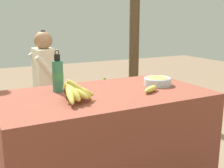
# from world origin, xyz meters

# --- Properties ---
(market_counter) EXTENTS (1.35, 0.74, 0.74)m
(market_counter) POSITION_xyz_m (0.00, 0.00, 0.37)
(market_counter) COLOR brown
(market_counter) RESTS_ON ground_plane
(banana_bunch_ripe) EXTENTS (0.20, 0.29, 0.14)m
(banana_bunch_ripe) POSITION_xyz_m (-0.25, -0.09, 0.81)
(banana_bunch_ripe) COLOR #4C381E
(banana_bunch_ripe) RESTS_ON market_counter
(serving_bowl) EXTENTS (0.20, 0.20, 0.06)m
(serving_bowl) POSITION_xyz_m (0.43, 0.02, 0.78)
(serving_bowl) COLOR silver
(serving_bowl) RESTS_ON market_counter
(water_bottle) EXTENTS (0.07, 0.07, 0.27)m
(water_bottle) POSITION_xyz_m (-0.26, 0.17, 0.85)
(water_bottle) COLOR #337556
(water_bottle) RESTS_ON market_counter
(loose_banana_front) EXTENTS (0.16, 0.11, 0.04)m
(loose_banana_front) POSITION_xyz_m (0.27, -0.12, 0.76)
(loose_banana_front) COLOR #E0C64C
(loose_banana_front) RESTS_ON market_counter
(wooden_bench) EXTENTS (1.54, 0.32, 0.42)m
(wooden_bench) POSITION_xyz_m (0.23, 1.38, 0.35)
(wooden_bench) COLOR #4C3823
(wooden_bench) RESTS_ON ground_plane
(seated_vendor) EXTENTS (0.40, 0.39, 1.10)m
(seated_vendor) POSITION_xyz_m (-0.11, 1.34, 0.63)
(seated_vendor) COLOR #473828
(seated_vendor) RESTS_ON ground_plane
(banana_bunch_green) EXTENTS (0.16, 0.25, 0.13)m
(banana_bunch_green) POSITION_xyz_m (0.68, 1.38, 0.48)
(banana_bunch_green) COLOR #4C381E
(banana_bunch_green) RESTS_ON wooden_bench
(support_post_far) EXTENTS (0.14, 0.14, 2.48)m
(support_post_far) POSITION_xyz_m (1.30, 1.77, 1.24)
(support_post_far) COLOR #4C3823
(support_post_far) RESTS_ON ground_plane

